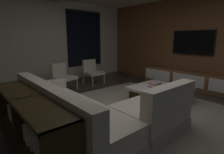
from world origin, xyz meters
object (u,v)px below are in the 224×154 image
coffee_table (159,94)px  accent_chair_by_curtain (62,75)px  console_table_behind_couch (29,121)px  sectional_couch (92,114)px  book_stack_on_coffee_table (155,84)px  mounted_tv (192,42)px  accent_chair_near_window (92,70)px  media_console (193,80)px

coffee_table → accent_chair_by_curtain: 2.75m
coffee_table → console_table_behind_couch: (-2.86, 0.07, 0.22)m
sectional_couch → book_stack_on_coffee_table: sectional_couch is taller
sectional_couch → accent_chair_by_curtain: bearing=74.2°
mounted_tv → console_table_behind_couch: bearing=-178.2°
coffee_table → mounted_tv: size_ratio=0.94×
sectional_couch → console_table_behind_couch: sectional_couch is taller
sectional_couch → console_table_behind_couch: bearing=171.8°
console_table_behind_couch → book_stack_on_coffee_table: bearing=0.9°
accent_chair_near_window → media_console: bearing=-53.2°
coffee_table → accent_chair_near_window: (-0.16, 2.51, 0.25)m
book_stack_on_coffee_table → accent_chair_by_curtain: (-1.19, 2.33, 0.02)m
coffee_table → mounted_tv: mounted_tv is taller
coffee_table → console_table_behind_couch: console_table_behind_couch is taller
coffee_table → media_console: bearing=0.7°
coffee_table → console_table_behind_couch: size_ratio=0.55×
media_console → book_stack_on_coffee_table: bearing=177.1°
accent_chair_near_window → accent_chair_by_curtain: 1.08m
sectional_couch → console_table_behind_couch: (-0.91, 0.13, 0.12)m
accent_chair_by_curtain → coffee_table: bearing=-63.1°
book_stack_on_coffee_table → mounted_tv: size_ratio=0.23×
accent_chair_near_window → accent_chair_by_curtain: size_ratio=1.00×
accent_chair_by_curtain → console_table_behind_couch: size_ratio=0.37×
book_stack_on_coffee_table → media_console: size_ratio=0.09×
book_stack_on_coffee_table → mounted_tv: bearing=3.2°
accent_chair_near_window → coffee_table: bearing=-86.4°
book_stack_on_coffee_table → media_console: 1.77m
accent_chair_by_curtain → mounted_tv: 3.95m
coffee_table → accent_chair_by_curtain: bearing=116.9°
sectional_couch → coffee_table: bearing=1.9°
accent_chair_by_curtain → mounted_tv: size_ratio=0.63×
coffee_table → media_console: media_console is taller
book_stack_on_coffee_table → accent_chair_near_window: 2.41m
coffee_table → media_console: size_ratio=0.37×
book_stack_on_coffee_table → mounted_tv: (1.94, 0.11, 0.94)m
sectional_couch → mounted_tv: (3.84, 0.28, 1.06)m
accent_chair_by_curtain → console_table_behind_couch: accent_chair_by_curtain is taller
coffee_table → media_console: (1.71, 0.02, 0.06)m
accent_chair_by_curtain → media_console: (2.95, -2.42, -0.18)m
sectional_couch → accent_chair_by_curtain: 2.61m
accent_chair_by_curtain → console_table_behind_couch: 2.88m
accent_chair_by_curtain → mounted_tv: mounted_tv is taller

